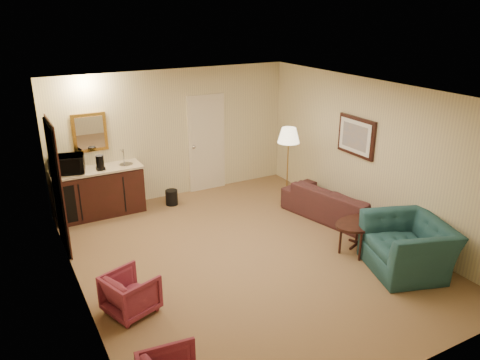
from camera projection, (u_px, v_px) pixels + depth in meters
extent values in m
plane|color=olive|center=(247.00, 256.00, 7.45)|extent=(6.00, 6.00, 0.00)
cube|color=beige|center=(174.00, 134.00, 9.45)|extent=(5.00, 0.02, 2.60)
cube|color=beige|center=(74.00, 213.00, 5.87)|extent=(0.02, 6.00, 2.60)
cube|color=beige|center=(372.00, 155.00, 8.12)|extent=(0.02, 6.00, 2.60)
cube|color=white|center=(248.00, 93.00, 6.54)|extent=(5.00, 6.00, 0.02)
cube|color=beige|center=(206.00, 143.00, 9.84)|extent=(0.82, 0.06, 2.05)
cube|color=black|center=(58.00, 188.00, 7.36)|extent=(0.06, 0.98, 2.10)
cube|color=gold|center=(90.00, 133.00, 8.60)|extent=(0.62, 0.04, 0.72)
cube|color=black|center=(356.00, 137.00, 8.34)|extent=(0.06, 0.90, 0.70)
cube|color=black|center=(99.00, 192.00, 8.78)|extent=(1.64, 0.58, 0.92)
imported|color=black|center=(338.00, 199.00, 8.60)|extent=(1.09, 2.18, 0.82)
imported|color=#1D404A|center=(409.00, 238.00, 6.89)|extent=(1.12, 1.39, 1.06)
imported|color=#8B2D43|center=(131.00, 291.00, 6.00)|extent=(0.72, 0.74, 0.61)
cube|color=black|center=(359.00, 236.00, 7.54)|extent=(1.02, 0.86, 0.50)
cube|color=#B0863A|center=(287.00, 167.00, 9.08)|extent=(0.46, 0.46, 1.59)
cylinder|color=black|center=(172.00, 197.00, 9.32)|extent=(0.26, 0.26, 0.30)
imported|color=black|center=(67.00, 162.00, 8.34)|extent=(0.64, 0.45, 0.40)
cylinder|color=black|center=(100.00, 163.00, 8.52)|extent=(0.17, 0.17, 0.27)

